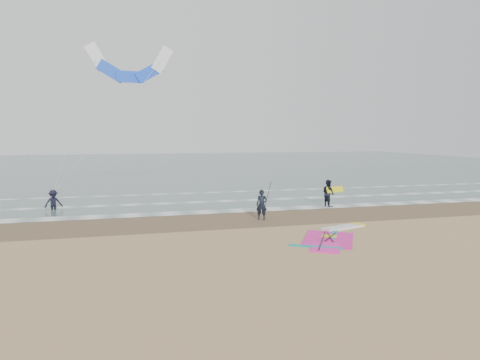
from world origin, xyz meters
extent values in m
plane|color=tan|center=(0.00, 0.00, 0.00)|extent=(120.00, 120.00, 0.00)
cube|color=#47605E|center=(0.00, 48.00, 0.01)|extent=(120.00, 80.00, 0.02)
cube|color=brown|center=(0.00, 6.00, 0.00)|extent=(120.00, 5.00, 0.01)
cube|color=white|center=(0.00, 8.20, 0.03)|extent=(120.00, 1.20, 0.02)
cube|color=white|center=(0.00, 12.00, 0.03)|extent=(120.00, 0.70, 0.02)
cube|color=white|center=(0.00, 16.50, 0.03)|extent=(120.00, 0.50, 0.01)
cube|color=white|center=(3.63, 2.33, 0.06)|extent=(2.39, 1.27, 0.11)
cube|color=yellow|center=(4.65, 2.65, 0.06)|extent=(0.57, 0.66, 0.12)
cube|color=#FF20A2|center=(1.95, 0.47, 0.02)|extent=(3.26, 3.60, 0.04)
cube|color=#FF20A2|center=(1.26, -0.74, 0.02)|extent=(1.80, 2.01, 0.04)
cube|color=#0C8C99|center=(2.88, 1.67, 0.02)|extent=(1.66, 2.68, 0.05)
cube|color=#0C8C99|center=(0.89, -0.56, 0.02)|extent=(1.95, 1.25, 0.05)
cube|color=yellow|center=(2.23, 0.93, 0.02)|extent=(0.84, 0.81, 0.05)
cylinder|color=black|center=(1.58, 0.28, 0.05)|extent=(1.72, 2.93, 0.06)
cylinder|color=black|center=(2.14, 0.65, 0.07)|extent=(1.15, 1.27, 0.04)
cylinder|color=black|center=(2.14, 0.65, 0.07)|extent=(0.55, 1.60, 0.04)
imported|color=black|center=(0.46, 5.33, 0.81)|extent=(0.69, 0.59, 1.61)
imported|color=black|center=(5.77, 8.32, 0.85)|extent=(0.82, 0.95, 1.71)
imported|color=black|center=(-10.79, 11.26, 0.79)|extent=(1.15, 0.89, 1.57)
cylinder|color=black|center=(0.76, 5.33, 1.18)|extent=(0.17, 0.86, 1.82)
cube|color=yellow|center=(6.17, 8.22, 1.08)|extent=(1.30, 0.51, 0.39)
cube|color=white|center=(-8.31, 15.41, 9.84)|extent=(1.63, 0.26, 2.02)
cube|color=blue|center=(-7.37, 15.41, 8.90)|extent=(2.02, 0.30, 1.63)
cube|color=blue|center=(-6.09, 15.41, 8.55)|extent=(1.88, 0.28, 0.80)
cube|color=blue|center=(-4.80, 15.41, 8.90)|extent=(2.02, 0.30, 1.63)
cube|color=white|center=(-3.86, 15.41, 9.84)|extent=(1.63, 0.26, 2.02)
cylinder|color=beige|center=(-9.55, 13.33, 5.42)|extent=(2.50, 4.16, 8.83)
cylinder|color=beige|center=(-7.33, 13.33, 5.42)|extent=(6.95, 4.16, 8.83)
camera|label=1|loc=(-6.24, -16.10, 4.51)|focal=32.00mm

